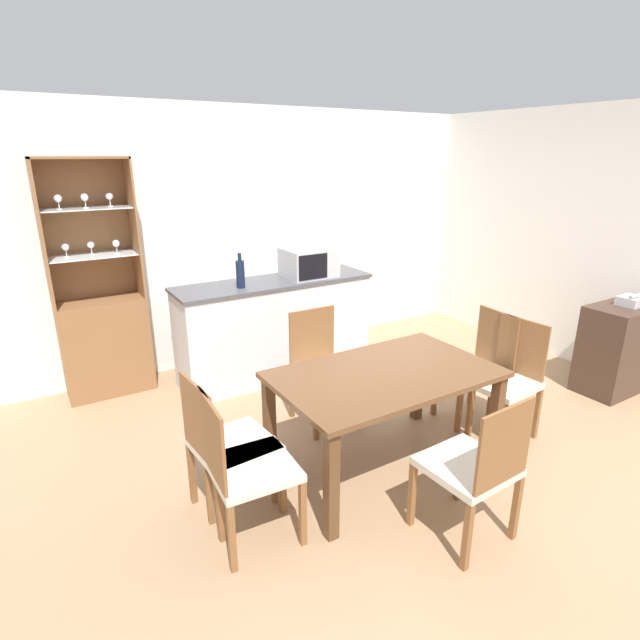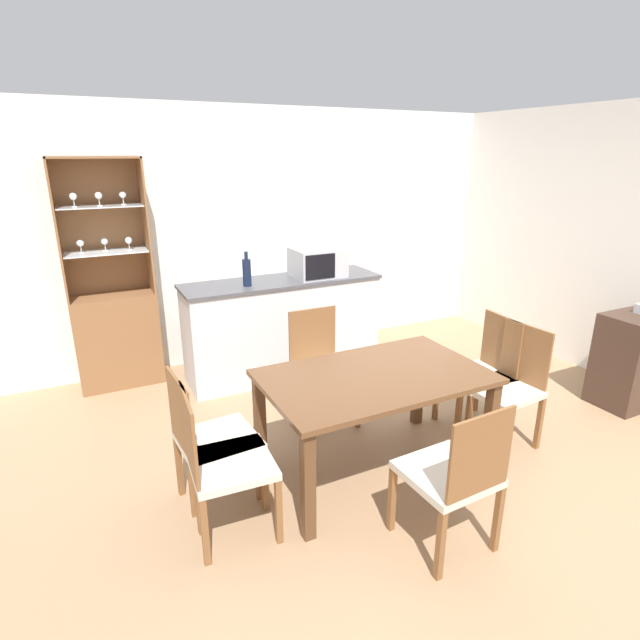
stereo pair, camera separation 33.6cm
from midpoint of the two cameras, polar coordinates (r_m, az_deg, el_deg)
ground_plane at (r=3.75m, az=14.29°, el=-16.22°), size 18.00×18.00×0.00m
wall_back at (r=5.40m, az=-3.07°, el=9.73°), size 6.80×0.06×2.55m
kitchen_counter at (r=4.88m, az=-2.27°, el=-0.83°), size 1.91×0.54×0.96m
display_cabinet at (r=4.94m, az=-20.53°, el=-0.30°), size 0.74×0.37×2.07m
dining_table at (r=3.36m, az=9.15°, el=-7.76°), size 1.46×0.90×0.73m
dining_chair_head_near at (r=2.93m, az=18.34°, el=-16.55°), size 0.47×0.47×0.91m
dining_chair_head_far at (r=4.03m, az=2.53°, el=-5.45°), size 0.46×0.46×0.91m
dining_chair_side_right_far at (r=4.18m, az=20.16°, el=-5.76°), size 0.48×0.48×0.91m
dining_chair_side_left_far at (r=3.12m, az=-9.32°, el=-13.44°), size 0.48×0.48×0.91m
dining_chair_side_left_near at (r=2.91m, az=-7.70°, el=-15.96°), size 0.48×0.48×0.91m
dining_chair_side_right_near at (r=4.02m, az=22.83°, el=-7.05°), size 0.48×0.48×0.91m
microwave at (r=4.85m, az=1.71°, el=6.60°), size 0.48×0.40×0.27m
wine_bottle at (r=4.51m, az=-6.26°, el=5.47°), size 0.08×0.08×0.31m
side_cabinet at (r=5.19m, az=33.88°, el=-3.79°), size 0.63×0.41×0.81m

